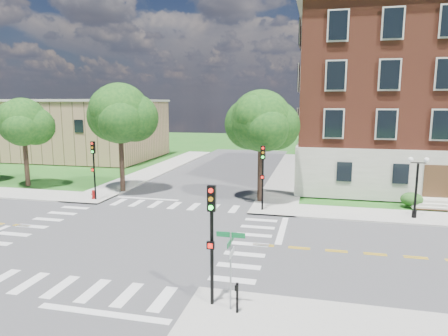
% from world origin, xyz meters
% --- Properties ---
extents(ground, '(160.00, 160.00, 0.00)m').
position_xyz_m(ground, '(0.00, 0.00, 0.00)').
color(ground, '#1D5919').
rests_on(ground, ground).
extents(road_ew, '(90.00, 12.00, 0.01)m').
position_xyz_m(road_ew, '(0.00, 0.00, 0.01)').
color(road_ew, '#3D3D3F').
rests_on(road_ew, ground).
extents(road_ns, '(12.00, 90.00, 0.01)m').
position_xyz_m(road_ns, '(0.00, 0.00, 0.01)').
color(road_ns, '#3D3D3F').
rests_on(road_ns, ground).
extents(sidewalk_ne, '(34.00, 34.00, 0.12)m').
position_xyz_m(sidewalk_ne, '(15.38, 15.38, 0.06)').
color(sidewalk_ne, '#9E9B93').
rests_on(sidewalk_ne, ground).
extents(sidewalk_nw, '(34.00, 34.00, 0.12)m').
position_xyz_m(sidewalk_nw, '(-15.38, 15.38, 0.06)').
color(sidewalk_nw, '#9E9B93').
rests_on(sidewalk_nw, ground).
extents(crosswalk_east, '(2.20, 10.20, 0.02)m').
position_xyz_m(crosswalk_east, '(7.20, 0.00, 0.00)').
color(crosswalk_east, silver).
rests_on(crosswalk_east, ground).
extents(stop_bar_east, '(0.40, 5.50, 0.00)m').
position_xyz_m(stop_bar_east, '(8.80, 3.00, 0.00)').
color(stop_bar_east, silver).
rests_on(stop_bar_east, ground).
extents(secondary_building, '(20.40, 15.40, 8.30)m').
position_xyz_m(secondary_building, '(-22.00, 30.00, 4.28)').
color(secondary_building, '#9E8057').
rests_on(secondary_building, ground).
extents(tree_b, '(4.47, 4.47, 8.34)m').
position_xyz_m(tree_b, '(-16.14, 10.65, 6.19)').
color(tree_b, '#301F18').
rests_on(tree_b, ground).
extents(tree_c, '(5.30, 5.30, 9.61)m').
position_xyz_m(tree_c, '(-6.20, 10.67, 7.05)').
color(tree_c, '#301F18').
rests_on(tree_c, ground).
extents(tree_d, '(4.86, 4.86, 8.90)m').
position_xyz_m(tree_d, '(6.39, 9.83, 6.56)').
color(tree_d, '#301F18').
rests_on(tree_d, ground).
extents(traffic_signal_se, '(0.33, 0.36, 4.80)m').
position_xyz_m(traffic_signal_se, '(6.93, -7.32, 3.19)').
color(traffic_signal_se, black).
rests_on(traffic_signal_se, ground).
extents(traffic_signal_ne, '(0.36, 0.41, 4.80)m').
position_xyz_m(traffic_signal_ne, '(6.95, 7.15, 3.19)').
color(traffic_signal_ne, black).
rests_on(traffic_signal_ne, ground).
extents(traffic_signal_nw, '(0.36, 0.41, 4.80)m').
position_xyz_m(traffic_signal_nw, '(-6.87, 7.20, 3.19)').
color(traffic_signal_nw, black).
rests_on(traffic_signal_nw, ground).
extents(twin_lamp_west, '(1.36, 0.36, 4.23)m').
position_xyz_m(twin_lamp_west, '(17.50, 7.52, 2.52)').
color(twin_lamp_west, black).
rests_on(twin_lamp_west, ground).
extents(street_sign_pole, '(1.10, 1.10, 3.10)m').
position_xyz_m(street_sign_pole, '(7.74, -7.54, 2.31)').
color(street_sign_pole, gray).
rests_on(street_sign_pole, ground).
extents(push_button_post, '(0.14, 0.21, 1.20)m').
position_xyz_m(push_button_post, '(8.03, -7.76, 0.80)').
color(push_button_post, black).
rests_on(push_button_post, ground).
extents(fire_hydrant, '(0.35, 0.35, 0.75)m').
position_xyz_m(fire_hydrant, '(-7.17, 7.37, 0.46)').
color(fire_hydrant, '#A20D0C').
rests_on(fire_hydrant, ground).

